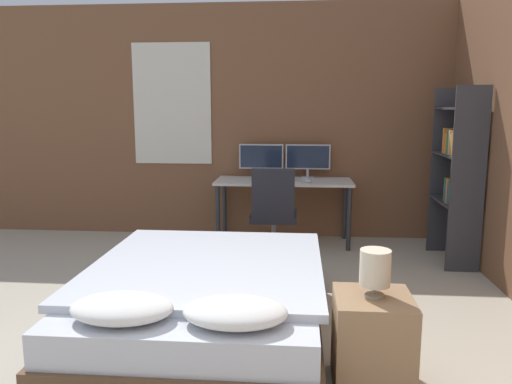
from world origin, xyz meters
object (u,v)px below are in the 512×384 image
at_px(monitor_right, 308,159).
at_px(office_chair, 274,224).
at_px(bedside_lamp, 375,269).
at_px(computer_mouse, 309,181).
at_px(bed, 205,300).
at_px(desk, 284,188).
at_px(keyboard, 283,182).
at_px(nightstand, 372,342).
at_px(monitor_left, 261,158).
at_px(bookshelf, 459,166).

distance_m(monitor_right, office_chair, 1.11).
distance_m(bedside_lamp, computer_mouse, 2.75).
xyz_separation_m(bed, monitor_right, (0.73, 2.54, 0.71)).
bearing_deg(desk, keyboard, -90.00).
height_order(bedside_lamp, computer_mouse, bedside_lamp).
relative_size(bed, office_chair, 2.11).
bearing_deg(bed, bedside_lamp, -29.02).
xyz_separation_m(nightstand, bedside_lamp, (0.00, 0.00, 0.42)).
xyz_separation_m(monitor_right, computer_mouse, (0.00, -0.39, -0.21)).
height_order(bedside_lamp, keyboard, bedside_lamp).
xyz_separation_m(monitor_left, keyboard, (0.27, -0.39, -0.22)).
distance_m(monitor_right, bookshelf, 1.64).
height_order(desk, computer_mouse, computer_mouse).
xyz_separation_m(monitor_left, office_chair, (0.19, -0.90, -0.56)).
bearing_deg(desk, computer_mouse, -35.21).
xyz_separation_m(bed, monitor_left, (0.19, 2.54, 0.71)).
xyz_separation_m(nightstand, desk, (-0.58, 2.92, 0.37)).
relative_size(monitor_left, monitor_right, 1.00).
bearing_deg(bookshelf, computer_mouse, 164.61).
distance_m(monitor_right, computer_mouse, 0.44).
relative_size(bed, computer_mouse, 28.87).
height_order(bed, computer_mouse, computer_mouse).
height_order(monitor_left, keyboard, monitor_left).
height_order(monitor_left, bookshelf, bookshelf).
xyz_separation_m(monitor_left, bookshelf, (1.97, -0.78, 0.02)).
relative_size(bedside_lamp, computer_mouse, 3.70).
bearing_deg(office_chair, monitor_right, 69.16).
bearing_deg(computer_mouse, nightstand, -83.65).
bearing_deg(desk, office_chair, -95.97).
distance_m(bedside_lamp, monitor_right, 3.14).
bearing_deg(computer_mouse, bookshelf, -15.39).
xyz_separation_m(desk, keyboard, (0.00, -0.19, 0.10)).
bearing_deg(office_chair, keyboard, 81.80).
bearing_deg(keyboard, computer_mouse, 0.00).
bearing_deg(computer_mouse, monitor_right, 90.65).
relative_size(desk, monitor_right, 2.99).
height_order(monitor_left, office_chair, monitor_left).
bearing_deg(office_chair, desk, 84.03).
bearing_deg(bed, nightstand, -29.02).
distance_m(monitor_left, bookshelf, 2.12).
bearing_deg(office_chair, computer_mouse, 55.82).
bearing_deg(monitor_left, bookshelf, -21.62).
bearing_deg(bed, desk, 78.96).
height_order(desk, office_chair, office_chair).
relative_size(nightstand, monitor_right, 1.03).
height_order(nightstand, bookshelf, bookshelf).
height_order(desk, bookshelf, bookshelf).
bearing_deg(bedside_lamp, monitor_left, 105.14).
relative_size(bed, bookshelf, 1.17).
bearing_deg(bookshelf, keyboard, 166.97).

